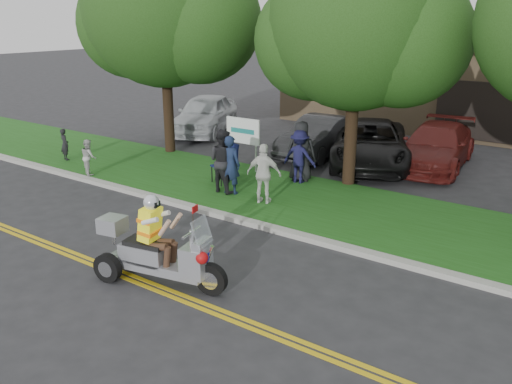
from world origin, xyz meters
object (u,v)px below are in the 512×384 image
Objects in this scene: trike_scooter at (156,253)px; spectator_adult_left at (230,165)px; parked_car_right at (436,146)px; lawn_chair_b at (229,160)px; parked_car_left at (319,136)px; lawn_chair_a at (227,160)px; spectator_adult_right at (264,174)px; parked_car_mid at (370,144)px; spectator_adult_mid at (223,161)px; parked_car_far_left at (205,114)px.

trike_scooter is 1.63× the size of spectator_adult_left.
lawn_chair_b is at bearing -138.21° from parked_car_right.
parked_car_right is at bearing 70.45° from trike_scooter.
trike_scooter is 0.63× the size of parked_car_left.
trike_scooter is 6.68m from lawn_chair_b.
parked_car_left reaches higher than lawn_chair_a.
parked_car_left is (0.44, 4.69, -0.07)m from lawn_chair_a.
lawn_chair_b is 0.61× the size of spectator_adult_right.
spectator_adult_right is 5.45m from parked_car_mid.
lawn_chair_b is 1.59m from spectator_adult_left.
spectator_adult_mid reaches higher than lawn_chair_b.
parked_car_mid is (1.98, 5.30, -0.25)m from spectator_adult_mid.
spectator_adult_right is (1.47, -0.13, -0.09)m from spectator_adult_mid.
spectator_adult_mid reaches higher than trike_scooter.
parked_car_right is at bearing 27.11° from lawn_chair_b.
parked_car_left is (-1.48, 5.57, -0.20)m from spectator_adult_right.
lawn_chair_b is 0.18× the size of parked_car_mid.
spectator_adult_mid is at bearing -127.82° from parked_car_right.
spectator_adult_right is 0.33× the size of parked_car_right.
lawn_chair_a is 0.91m from spectator_adult_mid.
trike_scooter is 1.68× the size of spectator_adult_right.
spectator_adult_left is 5.59m from parked_car_mid.
parked_car_right is at bearing -118.84° from spectator_adult_mid.
trike_scooter reaches higher than lawn_chair_a.
parked_car_far_left is (-7.28, 6.12, -0.08)m from spectator_adult_right.
spectator_adult_mid is 5.66m from parked_car_mid.
parked_car_left is 0.80× the size of parked_car_mid.
lawn_chair_a is at bearing -142.60° from parked_car_mid.
spectator_adult_mid is 0.33× the size of parked_car_mid.
lawn_chair_a is 1.21× the size of lawn_chair_b.
trike_scooter is at bearing -104.72° from parked_car_right.
parked_car_mid is 1.09× the size of parked_car_right.
lawn_chair_b is 6.89m from parked_car_right.
parked_car_right reaches higher than lawn_chair_b.
trike_scooter is 0.56× the size of parked_car_far_left.
parked_car_left is at bearing -97.46° from spectator_adult_left.
parked_car_right is (9.66, 0.35, -0.11)m from parked_car_far_left.
spectator_adult_mid reaches higher than spectator_adult_left.
parked_car_far_left reaches higher than parked_car_right.
parked_car_far_left is (-6.07, 6.01, -0.11)m from spectator_adult_left.
parked_car_far_left is 1.13× the size of parked_car_left.
lawn_chair_a is 0.24× the size of parked_car_right.
spectator_adult_left is 0.31× the size of parked_car_mid.
spectator_adult_mid is 1.48m from spectator_adult_right.
parked_car_left is at bearing 91.09° from trike_scooter.
trike_scooter reaches higher than spectator_adult_right.
parked_car_mid is at bearing -118.22° from spectator_adult_left.
spectator_adult_left is at bearing -71.84° from lawn_chair_b.
parked_car_far_left reaches higher than parked_car_mid.
parked_car_right is at bearing -129.73° from spectator_adult_left.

